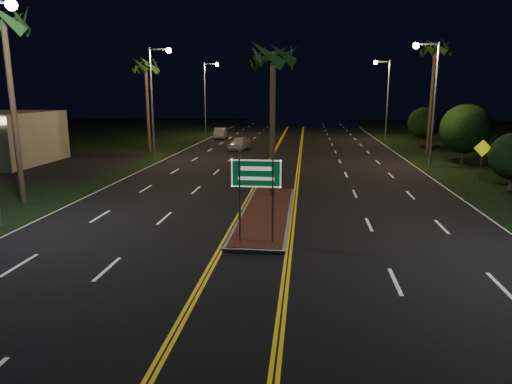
# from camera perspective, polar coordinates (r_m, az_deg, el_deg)

# --- Properties ---
(ground) EXTENTS (120.00, 120.00, 0.00)m
(ground) POSITION_cam_1_polar(r_m,az_deg,el_deg) (14.36, -1.23, -10.34)
(ground) COLOR black
(ground) RESTS_ON ground
(median_island) EXTENTS (2.25, 10.25, 0.17)m
(median_island) POSITION_cam_1_polar(r_m,az_deg,el_deg) (20.92, 1.28, -2.71)
(median_island) COLOR gray
(median_island) RESTS_ON ground
(highway_sign) EXTENTS (1.80, 0.08, 3.20)m
(highway_sign) POSITION_cam_1_polar(r_m,az_deg,el_deg) (16.32, 0.02, 1.30)
(highway_sign) COLOR gray
(highway_sign) RESTS_ON ground
(streetlight_left_mid) EXTENTS (1.91, 0.44, 9.00)m
(streetlight_left_mid) POSITION_cam_1_polar(r_m,az_deg,el_deg) (39.12, -12.41, 12.35)
(streetlight_left_mid) COLOR gray
(streetlight_left_mid) RESTS_ON ground
(streetlight_left_far) EXTENTS (1.91, 0.44, 9.00)m
(streetlight_left_far) POSITION_cam_1_polar(r_m,az_deg,el_deg) (58.44, -6.06, 12.52)
(streetlight_left_far) COLOR gray
(streetlight_left_far) RESTS_ON ground
(streetlight_right_mid) EXTENTS (1.91, 0.44, 9.00)m
(streetlight_right_mid) POSITION_cam_1_polar(r_m,az_deg,el_deg) (36.21, 20.93, 11.84)
(streetlight_right_mid) COLOR gray
(streetlight_right_mid) RESTS_ON ground
(streetlight_right_far) EXTENTS (1.91, 0.44, 9.00)m
(streetlight_right_far) POSITION_cam_1_polar(r_m,az_deg,el_deg) (55.82, 15.80, 12.14)
(streetlight_right_far) COLOR gray
(streetlight_right_far) RESTS_ON ground
(palm_median) EXTENTS (2.40, 2.40, 8.30)m
(palm_median) POSITION_cam_1_polar(r_m,az_deg,el_deg) (23.74, 2.14, 16.61)
(palm_median) COLOR #382819
(palm_median) RESTS_ON ground
(palm_left_near) EXTENTS (2.40, 2.40, 9.80)m
(palm_left_near) POSITION_cam_1_polar(r_m,az_deg,el_deg) (25.66, -29.04, 17.97)
(palm_left_near) COLOR #382819
(palm_left_near) RESTS_ON ground
(palm_left_far) EXTENTS (2.40, 2.40, 8.80)m
(palm_left_far) POSITION_cam_1_polar(r_m,az_deg,el_deg) (43.67, -13.65, 15.02)
(palm_left_far) COLOR #382819
(palm_left_far) RESTS_ON ground
(palm_right_far) EXTENTS (2.40, 2.40, 10.30)m
(palm_right_far) POSITION_cam_1_polar(r_m,az_deg,el_deg) (44.65, 21.51, 16.27)
(palm_right_far) COLOR #382819
(palm_right_far) RESTS_ON ground
(shrub_mid) EXTENTS (3.78, 3.78, 4.62)m
(shrub_mid) POSITION_cam_1_polar(r_m,az_deg,el_deg) (39.18, 24.71, 7.21)
(shrub_mid) COLOR #382819
(shrub_mid) RESTS_ON ground
(shrub_far) EXTENTS (3.24, 3.24, 3.96)m
(shrub_far) POSITION_cam_1_polar(r_m,az_deg,el_deg) (50.67, 20.26, 8.09)
(shrub_far) COLOR #382819
(shrub_far) RESTS_ON ground
(car_near) EXTENTS (2.55, 4.62, 1.46)m
(car_near) POSITION_cam_1_polar(r_m,az_deg,el_deg) (44.55, -2.10, 6.26)
(car_near) COLOR silver
(car_near) RESTS_ON ground
(car_far) EXTENTS (2.26, 4.54, 1.46)m
(car_far) POSITION_cam_1_polar(r_m,az_deg,el_deg) (55.18, -4.51, 7.44)
(car_far) COLOR #A7AAB1
(car_far) RESTS_ON ground
(warning_sign) EXTENTS (1.07, 0.11, 2.57)m
(warning_sign) POSITION_cam_1_polar(r_m,az_deg,el_deg) (32.45, 26.42, 4.31)
(warning_sign) COLOR gray
(warning_sign) RESTS_ON ground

